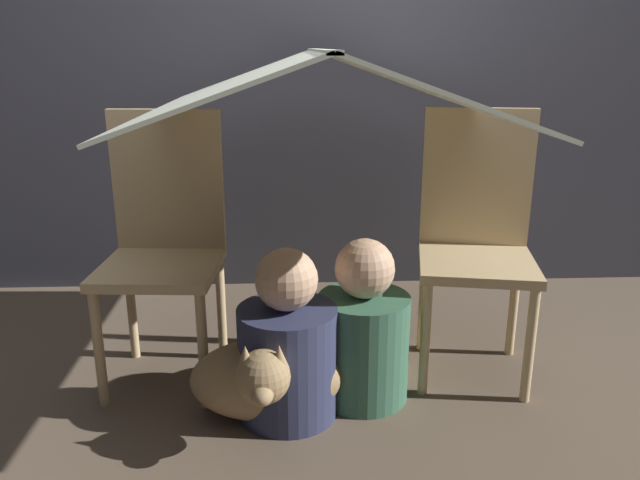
{
  "coord_description": "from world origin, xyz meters",
  "views": [
    {
      "loc": [
        -0.1,
        -1.98,
        1.23
      ],
      "look_at": [
        0.0,
        0.18,
        0.55
      ],
      "focal_mm": 35.0,
      "sensor_mm": 36.0,
      "label": 1
    }
  ],
  "objects_px": {
    "chair_right": "(476,234)",
    "person_front": "(288,348)",
    "dog": "(266,379)",
    "person_second": "(363,333)",
    "chair_left": "(164,238)"
  },
  "relations": [
    {
      "from": "chair_right",
      "to": "chair_left",
      "type": "bearing_deg",
      "value": -169.51
    },
    {
      "from": "person_second",
      "to": "chair_left",
      "type": "bearing_deg",
      "value": 162.19
    },
    {
      "from": "chair_right",
      "to": "dog",
      "type": "distance_m",
      "value": 0.97
    },
    {
      "from": "chair_left",
      "to": "dog",
      "type": "xyz_separation_m",
      "value": [
        0.38,
        -0.38,
        -0.39
      ]
    },
    {
      "from": "person_second",
      "to": "person_front",
      "type": "bearing_deg",
      "value": -159.83
    },
    {
      "from": "chair_left",
      "to": "person_front",
      "type": "xyz_separation_m",
      "value": [
        0.46,
        -0.33,
        -0.3
      ]
    },
    {
      "from": "chair_right",
      "to": "person_front",
      "type": "bearing_deg",
      "value": -144.82
    },
    {
      "from": "person_front",
      "to": "dog",
      "type": "xyz_separation_m",
      "value": [
        -0.07,
        -0.05,
        -0.09
      ]
    },
    {
      "from": "dog",
      "to": "chair_left",
      "type": "bearing_deg",
      "value": 134.99
    },
    {
      "from": "person_front",
      "to": "dog",
      "type": "bearing_deg",
      "value": -145.86
    },
    {
      "from": "chair_right",
      "to": "person_front",
      "type": "height_order",
      "value": "chair_right"
    },
    {
      "from": "person_second",
      "to": "dog",
      "type": "xyz_separation_m",
      "value": [
        -0.34,
        -0.15,
        -0.09
      ]
    },
    {
      "from": "chair_left",
      "to": "chair_right",
      "type": "xyz_separation_m",
      "value": [
        1.18,
        -0.0,
        0.0
      ]
    },
    {
      "from": "chair_left",
      "to": "person_front",
      "type": "distance_m",
      "value": 0.64
    },
    {
      "from": "dog",
      "to": "person_second",
      "type": "bearing_deg",
      "value": 23.48
    }
  ]
}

